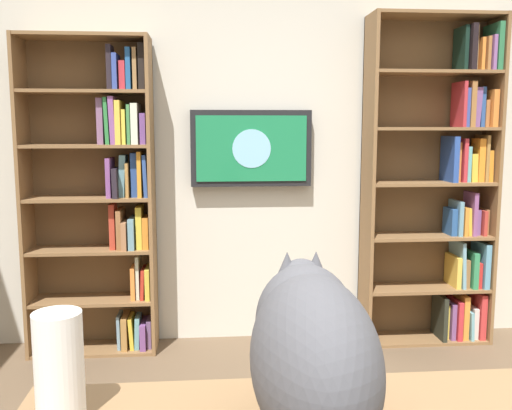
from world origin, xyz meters
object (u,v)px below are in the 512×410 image
at_px(bookshelf_left, 444,188).
at_px(wall_mounted_tv, 251,148).
at_px(paper_towel_roll, 59,366).
at_px(cat, 311,348).
at_px(bookshelf_right, 105,194).

relative_size(bookshelf_left, wall_mounted_tv, 2.72).
bearing_deg(paper_towel_roll, bookshelf_left, -128.96).
bearing_deg(paper_towel_roll, cat, 169.29).
height_order(cat, paper_towel_roll, cat).
height_order(bookshelf_left, wall_mounted_tv, bookshelf_left).
relative_size(cat, paper_towel_roll, 2.45).
bearing_deg(bookshelf_right, cat, 109.43).
bearing_deg(wall_mounted_tv, cat, 88.56).
distance_m(bookshelf_left, bookshelf_right, 2.18).
xyz_separation_m(bookshelf_right, cat, (-0.86, 2.43, -0.05)).
xyz_separation_m(bookshelf_left, paper_towel_roll, (1.88, 2.33, -0.14)).
bearing_deg(cat, wall_mounted_tv, -91.44).
height_order(bookshelf_left, cat, bookshelf_left).
height_order(wall_mounted_tv, cat, wall_mounted_tv).
distance_m(wall_mounted_tv, cat, 2.54).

